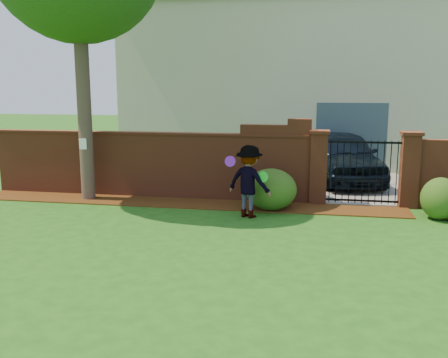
% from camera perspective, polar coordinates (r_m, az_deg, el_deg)
% --- Properties ---
extents(ground, '(80.00, 80.00, 0.01)m').
position_cam_1_polar(ground, '(9.53, -4.18, -7.69)').
color(ground, '#205615').
rests_on(ground, ground).
extents(mulch_bed, '(11.10, 1.08, 0.03)m').
position_cam_1_polar(mulch_bed, '(12.87, -4.53, -2.76)').
color(mulch_bed, '#3D200B').
rests_on(mulch_bed, ground).
extents(brick_wall, '(8.70, 0.31, 2.16)m').
position_cam_1_polar(brick_wall, '(13.62, -8.18, 1.82)').
color(brick_wall, brown).
rests_on(brick_wall, ground).
extents(pillar_left, '(0.50, 0.50, 1.88)m').
position_cam_1_polar(pillar_left, '(12.91, 10.71, 1.39)').
color(pillar_left, brown).
rests_on(pillar_left, ground).
extents(pillar_right, '(0.50, 0.50, 1.88)m').
position_cam_1_polar(pillar_right, '(13.11, 20.37, 1.04)').
color(pillar_right, brown).
rests_on(pillar_right, ground).
extents(iron_gate, '(1.78, 0.03, 1.60)m').
position_cam_1_polar(iron_gate, '(12.98, 15.56, 0.77)').
color(iron_gate, black).
rests_on(iron_gate, ground).
extents(driveway, '(3.20, 8.00, 0.01)m').
position_cam_1_polar(driveway, '(17.05, 14.28, 0.22)').
color(driveway, gray).
rests_on(driveway, ground).
extents(house, '(12.40, 6.40, 6.30)m').
position_cam_1_polar(house, '(20.79, 6.98, 11.03)').
color(house, beige).
rests_on(house, ground).
extents(car, '(2.81, 4.95, 1.59)m').
position_cam_1_polar(car, '(15.93, 13.55, 2.42)').
color(car, black).
rests_on(car, ground).
extents(paper_notice, '(0.20, 0.01, 0.28)m').
position_cam_1_polar(paper_notice, '(13.42, -15.79, 3.87)').
color(paper_notice, white).
rests_on(paper_notice, tree).
extents(shrub_left, '(1.24, 1.24, 1.01)m').
position_cam_1_polar(shrub_left, '(12.16, 5.39, -1.19)').
color(shrub_left, '#204C17').
rests_on(shrub_left, ground).
extents(shrub_middle, '(0.87, 0.87, 0.96)m').
position_cam_1_polar(shrub_middle, '(12.26, 23.44, -2.06)').
color(shrub_middle, '#204C17').
rests_on(shrub_middle, ground).
extents(man, '(1.23, 0.98, 1.66)m').
position_cam_1_polar(man, '(11.38, 2.77, -0.32)').
color(man, gray).
rests_on(man, ground).
extents(frisbee_purple, '(0.25, 0.09, 0.24)m').
position_cam_1_polar(frisbee_purple, '(11.14, 0.71, 2.02)').
color(frisbee_purple, purple).
rests_on(frisbee_purple, man).
extents(frisbee_green, '(0.25, 0.13, 0.25)m').
position_cam_1_polar(frisbee_green, '(11.17, 4.47, 0.24)').
color(frisbee_green, green).
rests_on(frisbee_green, man).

